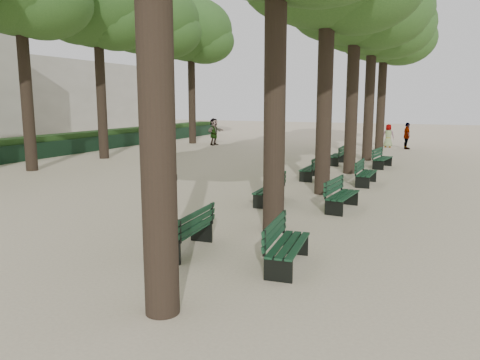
% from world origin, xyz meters
% --- Properties ---
extents(ground, '(120.00, 120.00, 0.00)m').
position_xyz_m(ground, '(0.00, 0.00, 0.00)').
color(ground, beige).
rests_on(ground, ground).
extents(tree_central_4, '(6.00, 6.00, 9.95)m').
position_xyz_m(tree_central_4, '(1.50, 18.00, 7.65)').
color(tree_central_4, '#33261C').
rests_on(tree_central_4, ground).
extents(tree_central_5, '(6.00, 6.00, 9.95)m').
position_xyz_m(tree_central_5, '(1.50, 23.00, 7.65)').
color(tree_central_5, '#33261C').
rests_on(tree_central_5, ground).
extents(tree_far_3, '(6.00, 6.00, 10.45)m').
position_xyz_m(tree_far_3, '(-12.00, 13.00, 8.14)').
color(tree_far_3, '#33261C').
rests_on(tree_far_3, ground).
extents(tree_far_4, '(6.00, 6.00, 10.45)m').
position_xyz_m(tree_far_4, '(-12.00, 18.00, 8.14)').
color(tree_far_4, '#33261C').
rests_on(tree_far_4, ground).
extents(tree_far_5, '(6.00, 6.00, 10.45)m').
position_xyz_m(tree_far_5, '(-12.00, 23.00, 8.14)').
color(tree_far_5, '#33261C').
rests_on(tree_far_5, ground).
extents(bench_left_0, '(0.68, 1.83, 0.92)m').
position_xyz_m(bench_left_0, '(0.37, 0.67, 0.27)').
color(bench_left_0, black).
rests_on(bench_left_0, ground).
extents(bench_left_1, '(0.65, 1.82, 0.92)m').
position_xyz_m(bench_left_1, '(0.37, 5.82, 0.27)').
color(bench_left_1, black).
rests_on(bench_left_1, ground).
extents(bench_left_2, '(0.59, 1.81, 0.92)m').
position_xyz_m(bench_left_2, '(0.37, 10.80, 0.27)').
color(bench_left_2, black).
rests_on(bench_left_2, ground).
extents(bench_left_3, '(0.60, 1.81, 0.92)m').
position_xyz_m(bench_left_3, '(0.37, 15.64, 0.27)').
color(bench_left_3, black).
rests_on(bench_left_3, ground).
extents(bench_right_0, '(0.74, 1.85, 0.92)m').
position_xyz_m(bench_right_0, '(2.63, 0.65, 0.27)').
color(bench_right_0, black).
rests_on(bench_right_0, ground).
extents(bench_right_1, '(0.73, 1.84, 0.92)m').
position_xyz_m(bench_right_1, '(2.63, 5.84, 0.27)').
color(bench_right_1, black).
rests_on(bench_right_1, ground).
extents(bench_right_2, '(0.60, 1.81, 0.92)m').
position_xyz_m(bench_right_2, '(2.63, 10.36, 0.27)').
color(bench_right_2, black).
rests_on(bench_right_2, ground).
extents(bench_right_3, '(0.80, 1.86, 0.92)m').
position_xyz_m(bench_right_3, '(2.63, 15.36, 0.27)').
color(bench_right_3, black).
rests_on(bench_right_3, ground).
extents(man_with_map, '(0.74, 0.80, 1.79)m').
position_xyz_m(man_with_map, '(0.28, 0.11, 0.89)').
color(man_with_map, black).
rests_on(man_with_map, ground).
extents(pedestrian_a, '(0.91, 0.75, 1.75)m').
position_xyz_m(pedestrian_a, '(-2.02, 22.63, 0.87)').
color(pedestrian_a, '#262628').
rests_on(pedestrian_a, ground).
extents(pedestrian_c, '(0.67, 1.08, 1.75)m').
position_xyz_m(pedestrian_c, '(3.01, 24.85, 0.87)').
color(pedestrian_c, '#262628').
rests_on(pedestrian_c, ground).
extents(pedestrian_d, '(0.78, 0.33, 1.58)m').
position_xyz_m(pedestrian_d, '(1.76, 25.60, 0.79)').
color(pedestrian_d, '#262628').
rests_on(pedestrian_d, ground).
extents(pedestrian_e, '(0.58, 1.82, 1.92)m').
position_xyz_m(pedestrian_e, '(-9.88, 22.37, 0.96)').
color(pedestrian_e, '#262628').
rests_on(pedestrian_e, ground).
extents(fence, '(0.08, 42.00, 0.90)m').
position_xyz_m(fence, '(-15.00, 11.00, 0.45)').
color(fence, black).
rests_on(fence, ground).
extents(hedge, '(1.20, 42.00, 1.20)m').
position_xyz_m(hedge, '(-15.70, 11.00, 0.60)').
color(hedge, '#1D4016').
rests_on(hedge, ground).
extents(building_far, '(12.00, 16.00, 7.00)m').
position_xyz_m(building_far, '(-33.00, 30.00, 3.50)').
color(building_far, '#B7B2A3').
rests_on(building_far, ground).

